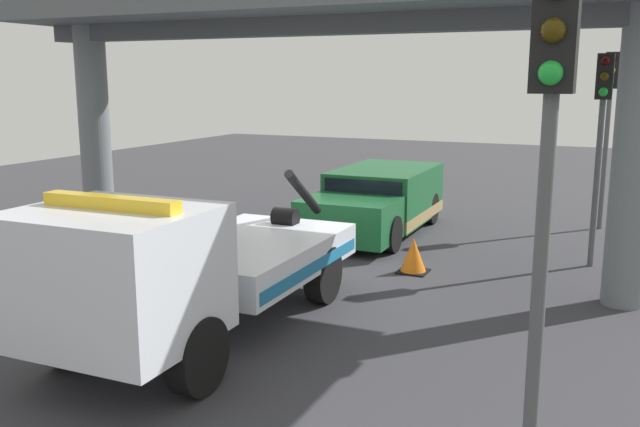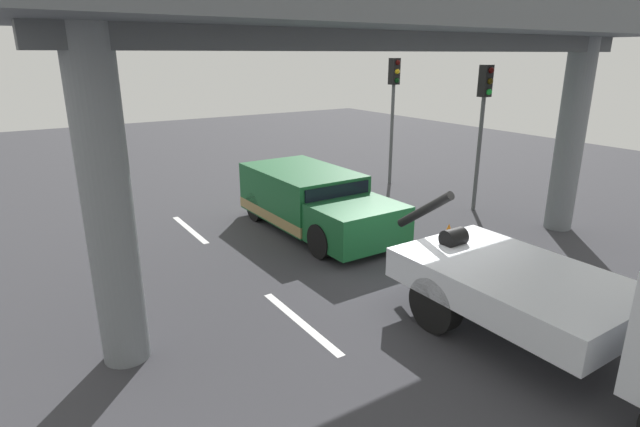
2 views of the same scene
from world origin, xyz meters
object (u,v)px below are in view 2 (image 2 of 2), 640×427
at_px(traffic_light_near, 394,94).
at_px(traffic_cone_orange, 448,238).
at_px(traffic_light_far, 484,107).
at_px(towed_van_green, 313,202).
at_px(tow_truck_white, 637,316).

relative_size(traffic_light_near, traffic_cone_orange, 6.37).
bearing_deg(traffic_light_far, traffic_light_near, -180.00).
xyz_separation_m(towed_van_green, traffic_light_near, (-2.76, 5.15, 2.50)).
bearing_deg(tow_truck_white, towed_van_green, -179.93).
bearing_deg(traffic_light_far, towed_van_green, -103.54).
xyz_separation_m(tow_truck_white, traffic_light_near, (-11.16, 5.14, 2.08)).
height_order(tow_truck_white, towed_van_green, tow_truck_white).
distance_m(tow_truck_white, traffic_light_near, 12.46).
relative_size(tow_truck_white, traffic_light_near, 1.61).
distance_m(tow_truck_white, traffic_cone_orange, 5.59).
bearing_deg(traffic_light_near, tow_truck_white, -24.73).
xyz_separation_m(traffic_light_far, traffic_cone_orange, (1.97, -3.24, -2.83)).
bearing_deg(towed_van_green, traffic_cone_orange, 30.69).
xyz_separation_m(tow_truck_white, towed_van_green, (-8.40, -0.01, -0.42)).
relative_size(traffic_light_near, traffic_light_far, 1.04).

